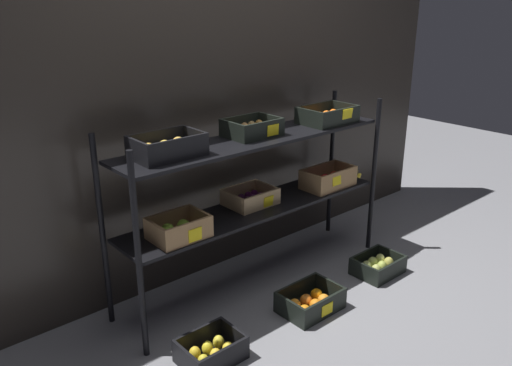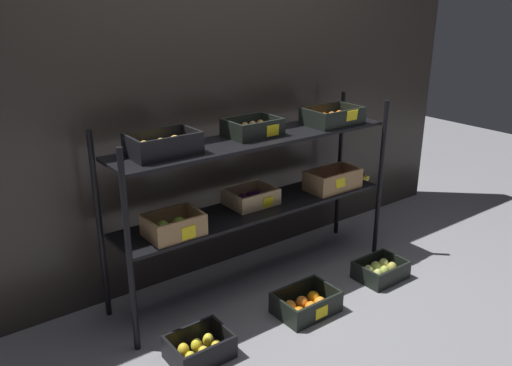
# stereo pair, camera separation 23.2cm
# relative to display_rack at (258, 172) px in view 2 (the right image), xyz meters

# --- Properties ---
(ground_plane) EXTENTS (10.00, 10.00, 0.00)m
(ground_plane) POSITION_rel_display_rack_xyz_m (-0.01, 0.00, -0.75)
(ground_plane) COLOR gray
(storefront_wall) EXTENTS (4.27, 0.12, 1.91)m
(storefront_wall) POSITION_rel_display_rack_xyz_m (-0.01, 0.40, 0.20)
(storefront_wall) COLOR #2D2823
(storefront_wall) RESTS_ON ground_plane
(display_rack) EXTENTS (2.00, 0.43, 1.11)m
(display_rack) POSITION_rel_display_rack_xyz_m (0.00, 0.00, 0.00)
(display_rack) COLOR black
(display_rack) RESTS_ON ground_plane
(crate_ground_lemon) EXTENTS (0.32, 0.24, 0.13)m
(crate_ground_lemon) POSITION_rel_display_rack_xyz_m (-0.72, -0.45, -0.70)
(crate_ground_lemon) COLOR black
(crate_ground_lemon) RESTS_ON ground_plane
(crate_ground_orange) EXTENTS (0.36, 0.26, 0.13)m
(crate_ground_orange) POSITION_rel_display_rack_xyz_m (-0.00, -0.47, -0.70)
(crate_ground_orange) COLOR black
(crate_ground_orange) RESTS_ON ground_plane
(crate_ground_pear) EXTENTS (0.32, 0.24, 0.12)m
(crate_ground_pear) POSITION_rel_display_rack_xyz_m (0.66, -0.47, -0.70)
(crate_ground_pear) COLOR black
(crate_ground_pear) RESTS_ON ground_plane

